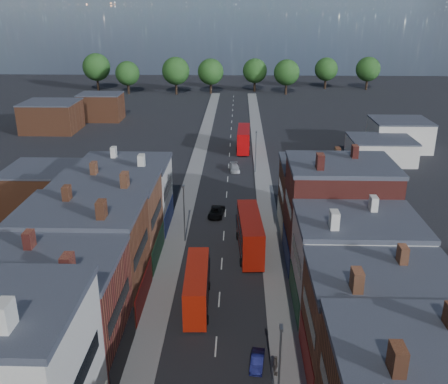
# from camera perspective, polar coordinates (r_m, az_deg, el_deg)

# --- Properties ---
(pavement_west) EXTENTS (3.00, 200.00, 0.12)m
(pavement_west) POSITION_cam_1_polar(r_m,az_deg,el_deg) (86.52, -3.97, 0.25)
(pavement_west) COLOR gray
(pavement_west) RESTS_ON ground
(pavement_east) EXTENTS (3.00, 200.00, 0.12)m
(pavement_east) POSITION_cam_1_polar(r_m,az_deg,el_deg) (86.23, 4.66, 0.16)
(pavement_east) COLOR gray
(pavement_east) RESTS_ON ground
(terrace_west) EXTENTS (12.00, 80.00, 12.54)m
(terrace_west) POSITION_cam_1_polar(r_m,az_deg,el_deg) (42.01, -21.77, -15.68)
(terrace_west) COLOR maroon
(terrace_west) RESTS_ON ground
(terrace_east) EXTENTS (12.00, 80.00, 12.54)m
(terrace_east) POSITION_cam_1_polar(r_m,az_deg,el_deg) (40.70, 19.45, -16.64)
(terrace_east) COLOR maroon
(terrace_east) RESTS_ON ground
(lamp_post_1) EXTENTS (0.25, 0.70, 8.12)m
(lamp_post_1) POSITION_cam_1_polar(r_m,az_deg,el_deg) (39.99, 6.36, -19.01)
(lamp_post_1) COLOR slate
(lamp_post_1) RESTS_ON ground
(lamp_post_2) EXTENTS (0.25, 0.70, 8.12)m
(lamp_post_2) POSITION_cam_1_polar(r_m,az_deg,el_deg) (66.18, -4.59, -2.03)
(lamp_post_2) COLOR slate
(lamp_post_2) RESTS_ON ground
(lamp_post_3) EXTENTS (0.25, 0.70, 8.12)m
(lamp_post_3) POSITION_cam_1_polar(r_m,az_deg,el_deg) (94.24, 3.67, 4.94)
(lamp_post_3) COLOR slate
(lamp_post_3) RESTS_ON ground
(bus_0) EXTENTS (2.82, 10.21, 4.38)m
(bus_0) POSITION_cam_1_polar(r_m,az_deg,el_deg) (53.42, -3.12, -10.72)
(bus_0) COLOR red
(bus_0) RESTS_ON ground
(bus_1) EXTENTS (3.52, 11.83, 5.04)m
(bus_1) POSITION_cam_1_polar(r_m,az_deg,el_deg) (64.10, 2.97, -4.71)
(bus_1) COLOR #9D1409
(bus_1) RESTS_ON ground
(bus_2) EXTENTS (3.08, 11.37, 4.88)m
(bus_2) POSITION_cam_1_polar(r_m,az_deg,el_deg) (109.76, 2.26, 6.12)
(bus_2) COLOR #A40708
(bus_2) RESTS_ON ground
(car_1) EXTENTS (1.52, 3.36, 1.07)m
(car_1) POSITION_cam_1_polar(r_m,az_deg,el_deg) (46.74, 3.83, -18.71)
(car_1) COLOR #121651
(car_1) RESTS_ON ground
(car_2) EXTENTS (2.69, 4.88, 1.29)m
(car_2) POSITION_cam_1_polar(r_m,az_deg,el_deg) (75.62, -0.89, -2.32)
(car_2) COLOR black
(car_2) RESTS_ON ground
(car_3) EXTENTS (2.18, 4.51, 1.27)m
(car_3) POSITION_cam_1_polar(r_m,az_deg,el_deg) (96.13, 1.21, 2.76)
(car_3) COLOR silver
(car_3) RESTS_ON ground
(ped_3) EXTENTS (0.59, 1.14, 1.88)m
(ped_3) POSITION_cam_1_polar(r_m,az_deg,el_deg) (45.59, 5.89, -19.12)
(ped_3) COLOR #554E49
(ped_3) RESTS_ON pavement_east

